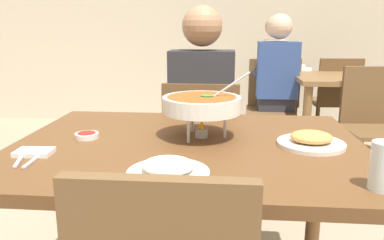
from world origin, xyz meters
name	(u,v)px	position (x,y,z in m)	size (l,w,h in m)	color
cafe_rear_partition	(216,1)	(0.00, 3.46, 1.50)	(10.00, 0.10, 3.00)	beige
dining_table_main	(188,170)	(0.00, 0.00, 0.67)	(1.29, 0.98, 0.78)	brown
chair_diner_main	(201,147)	(0.00, 0.78, 0.51)	(0.44, 0.44, 0.90)	brown
diner_main	(202,107)	(0.00, 0.81, 0.75)	(0.40, 0.45, 1.31)	#2D2D38
curry_bowl	(202,105)	(0.04, 0.08, 0.91)	(0.33, 0.30, 0.26)	silver
rice_plate	(168,169)	(-0.03, -0.33, 0.80)	(0.24, 0.24, 0.06)	white
appetizer_plate	(311,141)	(0.44, 0.00, 0.80)	(0.24, 0.24, 0.06)	white
sauce_dish	(87,135)	(-0.40, 0.02, 0.79)	(0.09, 0.09, 0.02)	white
napkin_folded	(34,152)	(-0.50, -0.18, 0.79)	(0.12, 0.08, 0.02)	white
fork_utensil	(21,158)	(-0.52, -0.23, 0.78)	(0.01, 0.17, 0.01)	silver
spoon_utensil	(36,159)	(-0.47, -0.23, 0.78)	(0.01, 0.17, 0.01)	silver
drink_glass	(383,169)	(0.55, -0.37, 0.84)	(0.07, 0.07, 0.13)	silver
dining_table_far	(351,92)	(1.24, 2.10, 0.64)	(1.00, 0.80, 0.78)	brown
chair_bg_left	(270,102)	(0.56, 2.23, 0.51)	(0.47, 0.47, 0.90)	brown
chair_bg_middle	(283,95)	(0.73, 2.64, 0.51)	(0.45, 0.45, 0.90)	brown
chair_bg_right	(372,119)	(1.26, 1.61, 0.51)	(0.47, 0.47, 0.90)	brown
chair_bg_corner	(336,96)	(1.25, 2.58, 0.51)	(0.45, 0.45, 0.90)	brown
patron_bg_left	(277,78)	(0.60, 2.17, 0.75)	(0.40, 0.45, 1.31)	#2D2D38
patron_bg_middle	(277,72)	(0.66, 2.64, 0.75)	(0.45, 0.40, 1.31)	#2D2D38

